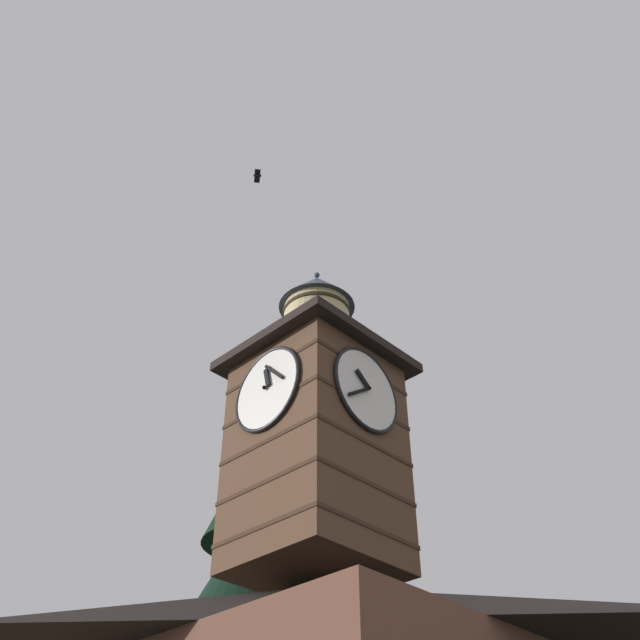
{
  "coord_description": "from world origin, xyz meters",
  "views": [
    {
      "loc": [
        13.07,
        11.54,
        2.09
      ],
      "look_at": [
        1.81,
        0.54,
        14.62
      ],
      "focal_mm": 42.28,
      "sensor_mm": 36.0,
      "label": 1
    }
  ],
  "objects": [
    {
      "name": "flying_bird_high",
      "position": [
        3.88,
        -0.02,
        19.18
      ],
      "size": [
        0.44,
        0.5,
        0.13
      ],
      "color": "black"
    },
    {
      "name": "clock_tower",
      "position": [
        1.66,
        0.27,
        11.38
      ],
      "size": [
        3.91,
        3.91,
        8.78
      ],
      "color": "brown",
      "rests_on": "building_main"
    },
    {
      "name": "flying_bird_low",
      "position": [
        -3.83,
        -1.8,
        16.82
      ],
      "size": [
        0.63,
        0.41,
        0.13
      ],
      "color": "black"
    }
  ]
}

